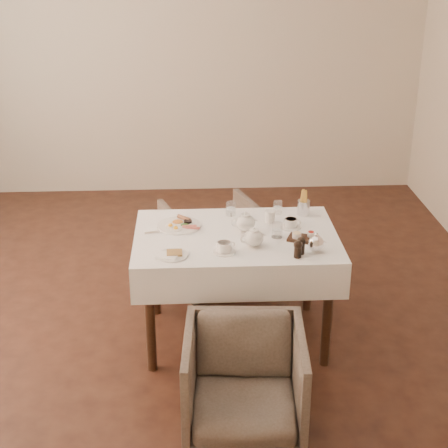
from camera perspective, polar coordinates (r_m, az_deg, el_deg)
name	(u,v)px	position (r m, az deg, el deg)	size (l,w,h in m)	color
table	(236,251)	(4.37, 0.99, -2.29)	(1.28, 0.88, 0.75)	black
armchair_near	(244,381)	(3.77, 1.70, -12.94)	(0.64, 0.66, 0.60)	#473D34
armchair_far	(214,244)	(5.22, -0.85, -1.68)	(0.68, 0.70, 0.63)	#473D34
breakfast_plate	(180,225)	(4.44, -3.72, -0.07)	(0.29, 0.29, 0.04)	white
side_plate	(172,255)	(4.05, -4.38, -2.60)	(0.19, 0.18, 0.02)	white
teapot_centre	(245,221)	(4.34, 1.79, 0.22)	(0.17, 0.13, 0.14)	white
teapot_front	(254,237)	(4.14, 2.50, -1.06)	(0.16, 0.12, 0.13)	white
creamer	(270,216)	(4.49, 3.84, 0.65)	(0.07, 0.07, 0.08)	white
teacup_near	(224,248)	(4.07, 0.01, -1.99)	(0.14, 0.14, 0.07)	white
teacup_far	(291,224)	(4.42, 5.57, 0.03)	(0.13, 0.13, 0.06)	white
glass_left	(231,209)	(4.59, 0.58, 1.28)	(0.07, 0.07, 0.09)	silver
glass_mid	(277,230)	(4.28, 4.43, -0.51)	(0.07, 0.07, 0.09)	silver
glass_right	(278,208)	(4.63, 4.48, 1.37)	(0.06, 0.06, 0.09)	silver
condiment_board	(303,238)	(4.27, 6.56, -1.12)	(0.21, 0.18, 0.05)	black
pepper_mill_left	(298,249)	(4.03, 6.16, -2.07)	(0.05, 0.05, 0.11)	black
pepper_mill_right	(301,245)	(4.07, 6.43, -1.78)	(0.05, 0.05, 0.11)	black
silver_pot	(316,242)	(4.11, 7.66, -1.50)	(0.11, 0.09, 0.12)	white
fries_cup	(304,204)	(4.62, 6.64, 1.69)	(0.08, 0.08, 0.18)	silver
cutlery_fork	(158,231)	(4.38, -5.52, -0.62)	(0.01, 0.17, 0.00)	silver
cutlery_knife	(158,233)	(4.36, -5.47, -0.73)	(0.01, 0.18, 0.00)	silver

